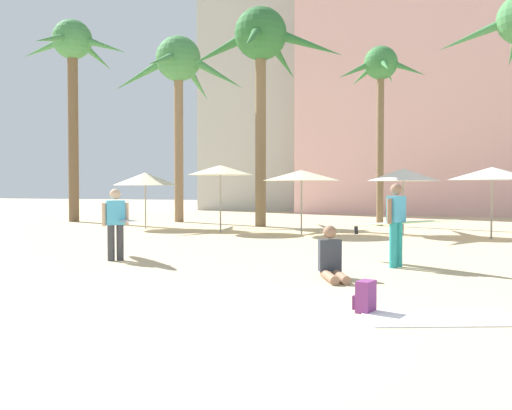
{
  "coord_description": "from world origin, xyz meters",
  "views": [
    {
      "loc": [
        3.27,
        -6.06,
        1.66
      ],
      "look_at": [
        -0.64,
        5.35,
        1.28
      ],
      "focal_mm": 40.02,
      "sensor_mm": 36.0,
      "label": 1
    }
  ],
  "objects_px": {
    "palm_tree_center": "(179,70)",
    "cafe_umbrella_3": "(302,175)",
    "backpack": "(365,297)",
    "palm_tree_far_right": "(381,76)",
    "person_near_right": "(332,261)",
    "cafe_umbrella_0": "(492,173)",
    "cafe_umbrella_4": "(220,170)",
    "palm_tree_left": "(73,59)",
    "person_mid_center": "(397,222)",
    "palm_tree_right": "(261,47)",
    "cafe_umbrella_2": "(145,179)",
    "person_far_left": "(118,221)",
    "cafe_umbrella_5": "(403,175)",
    "beach_towel": "(440,317)"
  },
  "relations": [
    {
      "from": "palm_tree_center",
      "to": "cafe_umbrella_3",
      "type": "relative_size",
      "value": 3.24
    },
    {
      "from": "backpack",
      "to": "palm_tree_center",
      "type": "bearing_deg",
      "value": -41.5
    },
    {
      "from": "backpack",
      "to": "cafe_umbrella_3",
      "type": "bearing_deg",
      "value": -56.79
    },
    {
      "from": "palm_tree_far_right",
      "to": "person_near_right",
      "type": "bearing_deg",
      "value": -86.62
    },
    {
      "from": "cafe_umbrella_0",
      "to": "cafe_umbrella_3",
      "type": "bearing_deg",
      "value": -177.83
    },
    {
      "from": "cafe_umbrella_0",
      "to": "cafe_umbrella_4",
      "type": "height_order",
      "value": "cafe_umbrella_4"
    },
    {
      "from": "palm_tree_left",
      "to": "person_mid_center",
      "type": "bearing_deg",
      "value": -34.06
    },
    {
      "from": "palm_tree_right",
      "to": "palm_tree_far_right",
      "type": "height_order",
      "value": "palm_tree_right"
    },
    {
      "from": "palm_tree_center",
      "to": "cafe_umbrella_3",
      "type": "distance_m",
      "value": 10.23
    },
    {
      "from": "palm_tree_center",
      "to": "palm_tree_right",
      "type": "relative_size",
      "value": 0.96
    },
    {
      "from": "cafe_umbrella_3",
      "to": "palm_tree_right",
      "type": "bearing_deg",
      "value": 127.32
    },
    {
      "from": "cafe_umbrella_4",
      "to": "palm_tree_right",
      "type": "bearing_deg",
      "value": 82.5
    },
    {
      "from": "palm_tree_far_right",
      "to": "cafe_umbrella_0",
      "type": "height_order",
      "value": "palm_tree_far_right"
    },
    {
      "from": "palm_tree_left",
      "to": "cafe_umbrella_0",
      "type": "distance_m",
      "value": 19.42
    },
    {
      "from": "cafe_umbrella_2",
      "to": "cafe_umbrella_4",
      "type": "height_order",
      "value": "cafe_umbrella_4"
    },
    {
      "from": "cafe_umbrella_4",
      "to": "cafe_umbrella_3",
      "type": "bearing_deg",
      "value": -0.29
    },
    {
      "from": "palm_tree_right",
      "to": "cafe_umbrella_0",
      "type": "xyz_separation_m",
      "value": [
        8.77,
        -3.19,
        -5.42
      ]
    },
    {
      "from": "cafe_umbrella_0",
      "to": "person_mid_center",
      "type": "bearing_deg",
      "value": -107.16
    },
    {
      "from": "palm_tree_center",
      "to": "person_far_left",
      "type": "height_order",
      "value": "palm_tree_center"
    },
    {
      "from": "cafe_umbrella_4",
      "to": "palm_tree_far_right",
      "type": "bearing_deg",
      "value": 46.38
    },
    {
      "from": "palm_tree_center",
      "to": "cafe_umbrella_4",
      "type": "bearing_deg",
      "value": -50.18
    },
    {
      "from": "cafe_umbrella_5",
      "to": "person_near_right",
      "type": "xyz_separation_m",
      "value": [
        -0.46,
        -10.13,
        -1.75
      ]
    },
    {
      "from": "palm_tree_left",
      "to": "palm_tree_center",
      "type": "xyz_separation_m",
      "value": [
        4.84,
        1.45,
        -0.55
      ]
    },
    {
      "from": "backpack",
      "to": "person_far_left",
      "type": "relative_size",
      "value": 0.18
    },
    {
      "from": "cafe_umbrella_0",
      "to": "person_far_left",
      "type": "height_order",
      "value": "cafe_umbrella_0"
    },
    {
      "from": "palm_tree_center",
      "to": "cafe_umbrella_0",
      "type": "xyz_separation_m",
      "value": [
        13.43,
        -4.83,
        -5.08
      ]
    },
    {
      "from": "person_mid_center",
      "to": "person_far_left",
      "type": "relative_size",
      "value": 1.11
    },
    {
      "from": "cafe_umbrella_4",
      "to": "person_far_left",
      "type": "bearing_deg",
      "value": -83.95
    },
    {
      "from": "palm_tree_left",
      "to": "cafe_umbrella_2",
      "type": "xyz_separation_m",
      "value": [
        5.56,
        -2.95,
        -5.74
      ]
    },
    {
      "from": "palm_tree_right",
      "to": "beach_towel",
      "type": "bearing_deg",
      "value": -63.91
    },
    {
      "from": "cafe_umbrella_0",
      "to": "person_mid_center",
      "type": "distance_m",
      "value": 7.85
    },
    {
      "from": "cafe_umbrella_5",
      "to": "palm_tree_right",
      "type": "bearing_deg",
      "value": 157.38
    },
    {
      "from": "cafe_umbrella_4",
      "to": "beach_towel",
      "type": "xyz_separation_m",
      "value": [
        7.88,
        -11.77,
        -2.27
      ]
    },
    {
      "from": "cafe_umbrella_3",
      "to": "palm_tree_center",
      "type": "bearing_deg",
      "value": 145.14
    },
    {
      "from": "cafe_umbrella_4",
      "to": "cafe_umbrella_5",
      "type": "bearing_deg",
      "value": 8.1
    },
    {
      "from": "cafe_umbrella_0",
      "to": "cafe_umbrella_2",
      "type": "xyz_separation_m",
      "value": [
        -12.71,
        0.43,
        -0.11
      ]
    },
    {
      "from": "backpack",
      "to": "person_mid_center",
      "type": "xyz_separation_m",
      "value": [
        -0.0,
        4.55,
        0.73
      ]
    },
    {
      "from": "cafe_umbrella_2",
      "to": "cafe_umbrella_3",
      "type": "bearing_deg",
      "value": -5.79
    },
    {
      "from": "palm_tree_far_right",
      "to": "beach_towel",
      "type": "xyz_separation_m",
      "value": [
        2.76,
        -17.14,
        -6.36
      ]
    },
    {
      "from": "palm_tree_center",
      "to": "person_far_left",
      "type": "xyz_separation_m",
      "value": [
        5.07,
        -13.19,
        -6.28
      ]
    },
    {
      "from": "palm_tree_far_right",
      "to": "cafe_umbrella_4",
      "type": "relative_size",
      "value": 3.1
    },
    {
      "from": "palm_tree_right",
      "to": "person_far_left",
      "type": "bearing_deg",
      "value": -87.95
    },
    {
      "from": "palm_tree_center",
      "to": "palm_tree_far_right",
      "type": "relative_size",
      "value": 1.15
    },
    {
      "from": "palm_tree_far_right",
      "to": "person_far_left",
      "type": "distance_m",
      "value": 15.18
    },
    {
      "from": "cafe_umbrella_2",
      "to": "cafe_umbrella_5",
      "type": "distance_m",
      "value": 9.93
    },
    {
      "from": "palm_tree_center",
      "to": "palm_tree_far_right",
      "type": "distance_m",
      "value": 9.37
    },
    {
      "from": "palm_tree_right",
      "to": "cafe_umbrella_0",
      "type": "distance_m",
      "value": 10.79
    },
    {
      "from": "cafe_umbrella_5",
      "to": "person_mid_center",
      "type": "distance_m",
      "value": 8.21
    },
    {
      "from": "cafe_umbrella_2",
      "to": "person_far_left",
      "type": "xyz_separation_m",
      "value": [
        4.35,
        -8.79,
        -1.09
      ]
    },
    {
      "from": "cafe_umbrella_5",
      "to": "beach_towel",
      "type": "height_order",
      "value": "cafe_umbrella_5"
    }
  ]
}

